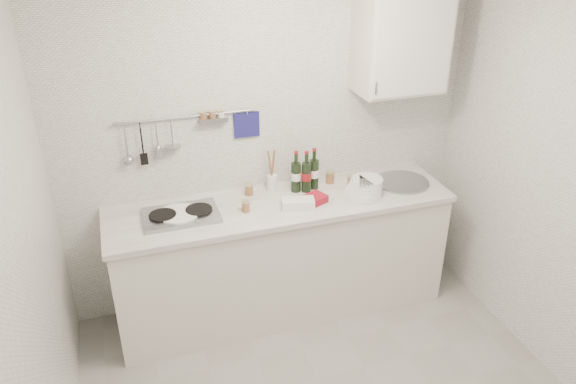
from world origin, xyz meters
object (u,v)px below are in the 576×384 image
at_px(plate_stack_hob, 178,216).
at_px(plate_stack_sink, 365,188).
at_px(wall_cabinet, 401,41).
at_px(wine_bottles, 305,171).
at_px(utensil_crock, 272,180).

bearing_deg(plate_stack_hob, plate_stack_sink, -3.03).
xyz_separation_m(plate_stack_hob, plate_stack_sink, (1.33, -0.07, 0.03)).
bearing_deg(plate_stack_hob, wall_cabinet, 4.57).
bearing_deg(plate_stack_sink, wall_cabinet, 33.92).
relative_size(plate_stack_hob, plate_stack_sink, 1.00).
distance_m(wall_cabinet, plate_stack_hob, 1.92).
xyz_separation_m(plate_stack_sink, wine_bottles, (-0.38, 0.20, 0.10)).
distance_m(plate_stack_sink, wine_bottles, 0.44).
height_order(wall_cabinet, plate_stack_sink, wall_cabinet).
bearing_deg(utensil_crock, plate_stack_sink, -24.59).
height_order(plate_stack_hob, utensil_crock, utensil_crock).
distance_m(wall_cabinet, plate_stack_sink, 1.04).
bearing_deg(wine_bottles, wall_cabinet, 0.05).
xyz_separation_m(plate_stack_hob, wine_bottles, (0.95, 0.13, 0.13)).
bearing_deg(utensil_crock, plate_stack_hob, -163.76).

